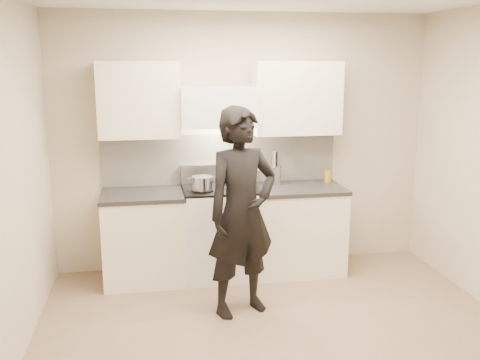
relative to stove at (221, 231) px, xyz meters
name	(u,v)px	position (x,y,z in m)	size (l,w,h in m)	color
ground_plane	(282,339)	(0.30, -1.42, -0.47)	(4.00, 4.00, 0.00)	#876B55
room_shell	(267,137)	(0.24, -1.05, 1.12)	(4.04, 3.54, 2.70)	#C0B39A
stove	(221,231)	(0.00, 0.00, 0.00)	(0.76, 0.65, 0.96)	white
counter_right	(298,228)	(0.83, 0.00, -0.01)	(0.92, 0.67, 0.92)	white
counter_left	(144,237)	(-0.78, 0.00, -0.01)	(0.82, 0.67, 0.92)	white
wok	(238,174)	(0.20, 0.09, 0.59)	(0.38, 0.46, 0.30)	#A9A6BC
stock_pot	(202,183)	(-0.20, -0.14, 0.55)	(0.29, 0.21, 0.14)	#A9A6BC
utensil_crock	(275,174)	(0.61, 0.17, 0.55)	(0.13, 0.13, 0.35)	#A5A5A5
spice_jar	(276,179)	(0.63, 0.20, 0.49)	(0.04, 0.04, 0.09)	orange
oil_glass	(328,176)	(1.20, 0.16, 0.51)	(0.07, 0.07, 0.13)	#A18221
person	(242,213)	(0.07, -0.87, 0.44)	(0.67, 0.44, 1.84)	black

